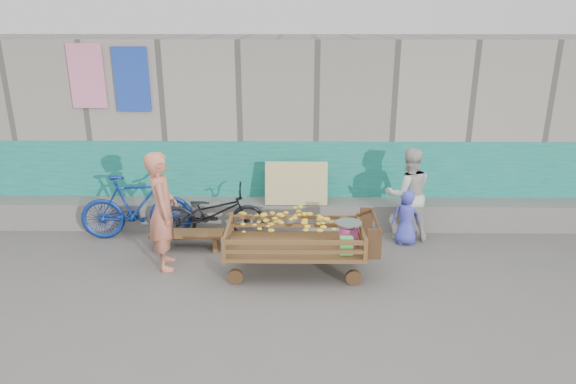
{
  "coord_description": "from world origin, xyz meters",
  "views": [
    {
      "loc": [
        0.27,
        -5.61,
        3.31
      ],
      "look_at": [
        0.18,
        1.2,
        1.0
      ],
      "focal_mm": 32.0,
      "sensor_mm": 36.0,
      "label": 1
    }
  ],
  "objects_px": {
    "bicycle_blue": "(137,207)",
    "vendor_man": "(163,211)",
    "bicycle_dark": "(213,213)",
    "woman": "(408,194)",
    "banana_cart": "(292,233)",
    "bench": "(187,237)",
    "child": "(406,217)"
  },
  "relations": [
    {
      "from": "bicycle_blue",
      "to": "bench",
      "type": "bearing_deg",
      "value": -123.67
    },
    {
      "from": "woman",
      "to": "bench",
      "type": "bearing_deg",
      "value": 2.51
    },
    {
      "from": "woman",
      "to": "bicycle_blue",
      "type": "bearing_deg",
      "value": -4.78
    },
    {
      "from": "bicycle_dark",
      "to": "bicycle_blue",
      "type": "distance_m",
      "value": 1.2
    },
    {
      "from": "woman",
      "to": "bicycle_dark",
      "type": "bearing_deg",
      "value": -4.2
    },
    {
      "from": "vendor_man",
      "to": "child",
      "type": "distance_m",
      "value": 3.62
    },
    {
      "from": "child",
      "to": "bicycle_blue",
      "type": "relative_size",
      "value": 0.51
    },
    {
      "from": "bicycle_dark",
      "to": "banana_cart",
      "type": "bearing_deg",
      "value": -137.04
    },
    {
      "from": "child",
      "to": "bicycle_blue",
      "type": "xyz_separation_m",
      "value": [
        -4.19,
        0.17,
        0.08
      ]
    },
    {
      "from": "bicycle_blue",
      "to": "vendor_man",
      "type": "bearing_deg",
      "value": -152.97
    },
    {
      "from": "child",
      "to": "bicycle_dark",
      "type": "distance_m",
      "value": 2.99
    },
    {
      "from": "bench",
      "to": "woman",
      "type": "distance_m",
      "value": 3.43
    },
    {
      "from": "banana_cart",
      "to": "bicycle_dark",
      "type": "bearing_deg",
      "value": 137.68
    },
    {
      "from": "vendor_man",
      "to": "bicycle_dark",
      "type": "distance_m",
      "value": 1.17
    },
    {
      "from": "vendor_man",
      "to": "woman",
      "type": "xyz_separation_m",
      "value": [
        3.54,
        1.01,
        -0.09
      ]
    },
    {
      "from": "bench",
      "to": "vendor_man",
      "type": "bearing_deg",
      "value": -107.62
    },
    {
      "from": "banana_cart",
      "to": "bicycle_blue",
      "type": "bearing_deg",
      "value": 154.58
    },
    {
      "from": "woman",
      "to": "vendor_man",
      "type": "bearing_deg",
      "value": 10.99
    },
    {
      "from": "vendor_man",
      "to": "woman",
      "type": "bearing_deg",
      "value": -88.8
    },
    {
      "from": "banana_cart",
      "to": "vendor_man",
      "type": "xyz_separation_m",
      "value": [
        -1.76,
        0.16,
        0.24
      ]
    },
    {
      "from": "banana_cart",
      "to": "bicycle_dark",
      "type": "height_order",
      "value": "banana_cart"
    },
    {
      "from": "bicycle_dark",
      "to": "woman",
      "type": "bearing_deg",
      "value": -94.03
    },
    {
      "from": "banana_cart",
      "to": "woman",
      "type": "bearing_deg",
      "value": 33.23
    },
    {
      "from": "child",
      "to": "bicycle_dark",
      "type": "height_order",
      "value": "child"
    },
    {
      "from": "child",
      "to": "bicycle_dark",
      "type": "xyz_separation_m",
      "value": [
        -2.99,
        0.14,
        -0.01
      ]
    },
    {
      "from": "bench",
      "to": "banana_cart",
      "type": "bearing_deg",
      "value": -24.85
    },
    {
      "from": "woman",
      "to": "child",
      "type": "distance_m",
      "value": 0.35
    },
    {
      "from": "woman",
      "to": "bicycle_dark",
      "type": "distance_m",
      "value": 3.04
    },
    {
      "from": "banana_cart",
      "to": "vendor_man",
      "type": "distance_m",
      "value": 1.78
    },
    {
      "from": "vendor_man",
      "to": "child",
      "type": "xyz_separation_m",
      "value": [
        3.5,
        0.83,
        -0.39
      ]
    },
    {
      "from": "bench",
      "to": "vendor_man",
      "type": "xyz_separation_m",
      "value": [
        -0.18,
        -0.57,
        0.63
      ]
    },
    {
      "from": "vendor_man",
      "to": "bicycle_blue",
      "type": "distance_m",
      "value": 1.25
    }
  ]
}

